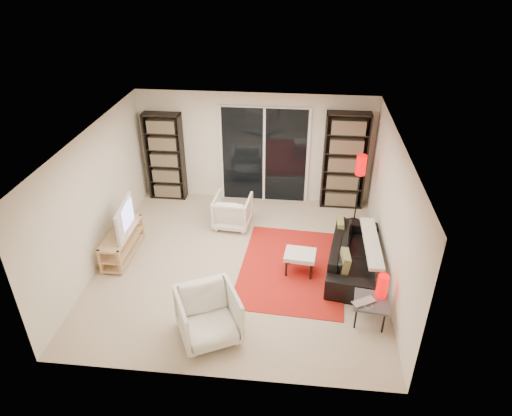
{
  "coord_description": "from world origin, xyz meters",
  "views": [
    {
      "loc": [
        0.97,
        -6.53,
        5.0
      ],
      "look_at": [
        0.25,
        0.3,
        1.0
      ],
      "focal_mm": 32.0,
      "sensor_mm": 36.0,
      "label": 1
    }
  ],
  "objects_px": {
    "bookshelf_right": "(345,161)",
    "tv_stand": "(122,242)",
    "sofa": "(354,254)",
    "armchair_front": "(208,316)",
    "floor_lamp": "(360,172)",
    "ottoman": "(300,256)",
    "side_table": "(371,303)",
    "bookshelf_left": "(165,157)",
    "armchair_back": "(233,211)"
  },
  "relations": [
    {
      "from": "tv_stand",
      "to": "floor_lamp",
      "type": "distance_m",
      "value": 4.71
    },
    {
      "from": "sofa",
      "to": "armchair_back",
      "type": "height_order",
      "value": "armchair_back"
    },
    {
      "from": "bookshelf_left",
      "to": "side_table",
      "type": "xyz_separation_m",
      "value": [
        4.09,
        -3.55,
        -0.62
      ]
    },
    {
      "from": "side_table",
      "to": "floor_lamp",
      "type": "distance_m",
      "value": 2.99
    },
    {
      "from": "tv_stand",
      "to": "sofa",
      "type": "relative_size",
      "value": 0.64
    },
    {
      "from": "armchair_front",
      "to": "side_table",
      "type": "bearing_deg",
      "value": -13.41
    },
    {
      "from": "bookshelf_right",
      "to": "armchair_front",
      "type": "xyz_separation_m",
      "value": [
        -2.12,
        -4.1,
        -0.66
      ]
    },
    {
      "from": "bookshelf_right",
      "to": "floor_lamp",
      "type": "distance_m",
      "value": 0.72
    },
    {
      "from": "ottoman",
      "to": "side_table",
      "type": "relative_size",
      "value": 1.0
    },
    {
      "from": "ottoman",
      "to": "floor_lamp",
      "type": "height_order",
      "value": "floor_lamp"
    },
    {
      "from": "tv_stand",
      "to": "floor_lamp",
      "type": "xyz_separation_m",
      "value": [
        4.34,
        1.61,
        0.88
      ]
    },
    {
      "from": "bookshelf_right",
      "to": "ottoman",
      "type": "height_order",
      "value": "bookshelf_right"
    },
    {
      "from": "tv_stand",
      "to": "armchair_back",
      "type": "xyz_separation_m",
      "value": [
        1.86,
        1.21,
        0.07
      ]
    },
    {
      "from": "bookshelf_left",
      "to": "side_table",
      "type": "relative_size",
      "value": 3.47
    },
    {
      "from": "tv_stand",
      "to": "armchair_front",
      "type": "distance_m",
      "value": 2.69
    },
    {
      "from": "armchair_back",
      "to": "floor_lamp",
      "type": "height_order",
      "value": "floor_lamp"
    },
    {
      "from": "tv_stand",
      "to": "sofa",
      "type": "bearing_deg",
      "value": 0.39
    },
    {
      "from": "sofa",
      "to": "ottoman",
      "type": "relative_size",
      "value": 3.54
    },
    {
      "from": "tv_stand",
      "to": "armchair_front",
      "type": "height_order",
      "value": "armchair_front"
    },
    {
      "from": "tv_stand",
      "to": "armchair_back",
      "type": "height_order",
      "value": "armchair_back"
    },
    {
      "from": "side_table",
      "to": "armchair_front",
      "type": "bearing_deg",
      "value": -166.83
    },
    {
      "from": "floor_lamp",
      "to": "sofa",
      "type": "bearing_deg",
      "value": -95.64
    },
    {
      "from": "ottoman",
      "to": "armchair_back",
      "type": "bearing_deg",
      "value": 134.74
    },
    {
      "from": "armchair_back",
      "to": "armchair_front",
      "type": "bearing_deg",
      "value": 96.69
    },
    {
      "from": "bookshelf_right",
      "to": "side_table",
      "type": "relative_size",
      "value": 3.73
    },
    {
      "from": "bookshelf_left",
      "to": "armchair_back",
      "type": "bearing_deg",
      "value": -33.18
    },
    {
      "from": "tv_stand",
      "to": "floor_lamp",
      "type": "height_order",
      "value": "floor_lamp"
    },
    {
      "from": "floor_lamp",
      "to": "tv_stand",
      "type": "bearing_deg",
      "value": -159.65
    },
    {
      "from": "bookshelf_left",
      "to": "armchair_back",
      "type": "xyz_separation_m",
      "value": [
        1.63,
        -1.06,
        -0.64
      ]
    },
    {
      "from": "bookshelf_right",
      "to": "armchair_back",
      "type": "height_order",
      "value": "bookshelf_right"
    },
    {
      "from": "sofa",
      "to": "armchair_front",
      "type": "bearing_deg",
      "value": 138.61
    },
    {
      "from": "ottoman",
      "to": "bookshelf_left",
      "type": "bearing_deg",
      "value": 140.74
    },
    {
      "from": "bookshelf_right",
      "to": "tv_stand",
      "type": "bearing_deg",
      "value": -150.9
    },
    {
      "from": "sofa",
      "to": "armchair_front",
      "type": "height_order",
      "value": "armchair_front"
    },
    {
      "from": "floor_lamp",
      "to": "bookshelf_right",
      "type": "bearing_deg",
      "value": 110.61
    },
    {
      "from": "armchair_front",
      "to": "bookshelf_right",
      "type": "bearing_deg",
      "value": 36.11
    },
    {
      "from": "bookshelf_left",
      "to": "armchair_front",
      "type": "bearing_deg",
      "value": -67.1
    },
    {
      "from": "bookshelf_right",
      "to": "tv_stand",
      "type": "relative_size",
      "value": 1.64
    },
    {
      "from": "bookshelf_left",
      "to": "sofa",
      "type": "relative_size",
      "value": 0.98
    },
    {
      "from": "tv_stand",
      "to": "ottoman",
      "type": "distance_m",
      "value": 3.25
    },
    {
      "from": "sofa",
      "to": "armchair_front",
      "type": "distance_m",
      "value": 2.89
    },
    {
      "from": "armchair_front",
      "to": "side_table",
      "type": "distance_m",
      "value": 2.42
    },
    {
      "from": "bookshelf_left",
      "to": "armchair_front",
      "type": "relative_size",
      "value": 2.29
    },
    {
      "from": "tv_stand",
      "to": "ottoman",
      "type": "bearing_deg",
      "value": -3.25
    },
    {
      "from": "armchair_back",
      "to": "sofa",
      "type": "bearing_deg",
      "value": 157.66
    },
    {
      "from": "side_table",
      "to": "tv_stand",
      "type": "bearing_deg",
      "value": 163.56
    },
    {
      "from": "bookshelf_left",
      "to": "ottoman",
      "type": "relative_size",
      "value": 3.46
    },
    {
      "from": "armchair_front",
      "to": "side_table",
      "type": "relative_size",
      "value": 1.51
    },
    {
      "from": "tv_stand",
      "to": "floor_lamp",
      "type": "relative_size",
      "value": 0.86
    },
    {
      "from": "side_table",
      "to": "armchair_back",
      "type": "bearing_deg",
      "value": 134.71
    }
  ]
}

